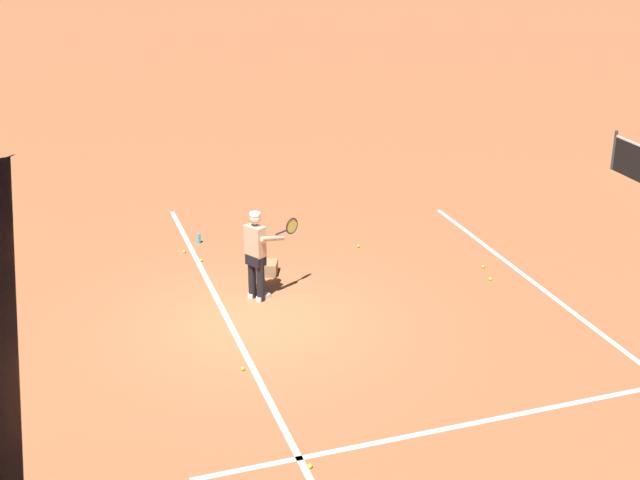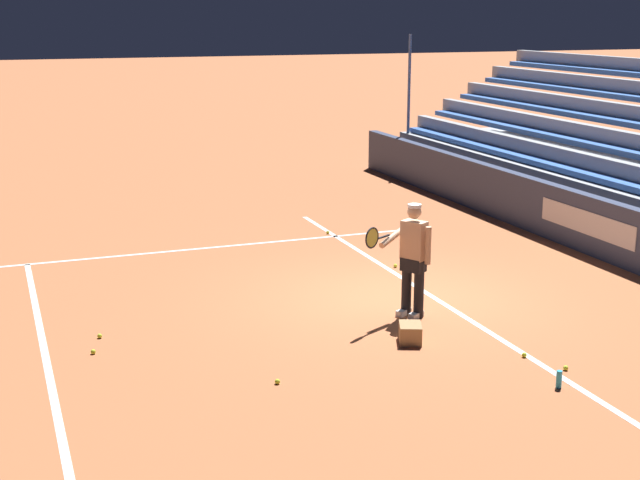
{
  "view_description": "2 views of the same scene",
  "coord_description": "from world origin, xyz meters",
  "px_view_note": "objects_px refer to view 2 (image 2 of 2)",
  "views": [
    {
      "loc": [
        13.73,
        -3.42,
        7.32
      ],
      "look_at": [
        0.16,
        1.12,
        1.46
      ],
      "focal_mm": 50.0,
      "sensor_mm": 36.0,
      "label": 1
    },
    {
      "loc": [
        -12.26,
        5.95,
        4.42
      ],
      "look_at": [
        -0.49,
        1.56,
        1.21
      ],
      "focal_mm": 50.0,
      "sensor_mm": 36.0,
      "label": 2
    }
  ],
  "objects_px": {
    "tennis_ball_stray_back": "(277,382)",
    "tennis_ball_by_box": "(566,368)",
    "ball_box_cardboard": "(410,333)",
    "tennis_ball_midcourt": "(93,352)",
    "tennis_ball_toward_net": "(328,232)",
    "tennis_ball_far_left": "(100,336)",
    "tennis_player": "(412,259)",
    "tennis_ball_on_baseline": "(395,266)",
    "water_bottle": "(559,379)",
    "tennis_ball_far_right": "(524,355)"
  },
  "relations": [
    {
      "from": "tennis_ball_stray_back",
      "to": "tennis_ball_by_box",
      "type": "height_order",
      "value": "same"
    },
    {
      "from": "ball_box_cardboard",
      "to": "tennis_ball_midcourt",
      "type": "distance_m",
      "value": 4.3
    },
    {
      "from": "tennis_ball_toward_net",
      "to": "tennis_ball_far_left",
      "type": "relative_size",
      "value": 1.0
    },
    {
      "from": "tennis_player",
      "to": "tennis_ball_on_baseline",
      "type": "bearing_deg",
      "value": -20.15
    },
    {
      "from": "tennis_ball_midcourt",
      "to": "water_bottle",
      "type": "bearing_deg",
      "value": -121.01
    },
    {
      "from": "tennis_player",
      "to": "tennis_ball_by_box",
      "type": "xyz_separation_m",
      "value": [
        -2.59,
        -0.92,
        -0.86
      ]
    },
    {
      "from": "tennis_ball_toward_net",
      "to": "tennis_ball_far_left",
      "type": "height_order",
      "value": "same"
    },
    {
      "from": "tennis_ball_toward_net",
      "to": "tennis_ball_midcourt",
      "type": "height_order",
      "value": "same"
    },
    {
      "from": "tennis_ball_on_baseline",
      "to": "tennis_ball_stray_back",
      "type": "height_order",
      "value": "same"
    },
    {
      "from": "tennis_ball_on_baseline",
      "to": "tennis_ball_far_left",
      "type": "bearing_deg",
      "value": 108.37
    },
    {
      "from": "tennis_ball_far_right",
      "to": "tennis_ball_toward_net",
      "type": "bearing_deg",
      "value": 0.06
    },
    {
      "from": "ball_box_cardboard",
      "to": "tennis_ball_by_box",
      "type": "xyz_separation_m",
      "value": [
        -1.61,
        -1.41,
        -0.1
      ]
    },
    {
      "from": "tennis_ball_far_left",
      "to": "tennis_ball_far_right",
      "type": "relative_size",
      "value": 1.0
    },
    {
      "from": "tennis_player",
      "to": "tennis_ball_stray_back",
      "type": "distance_m",
      "value": 3.27
    },
    {
      "from": "tennis_ball_stray_back",
      "to": "tennis_ball_by_box",
      "type": "xyz_separation_m",
      "value": [
        -0.88,
        -3.57,
        0.0
      ]
    },
    {
      "from": "tennis_player",
      "to": "tennis_ball_on_baseline",
      "type": "relative_size",
      "value": 25.98
    },
    {
      "from": "tennis_ball_toward_net",
      "to": "tennis_ball_far_left",
      "type": "bearing_deg",
      "value": 131.35
    },
    {
      "from": "tennis_player",
      "to": "tennis_ball_by_box",
      "type": "distance_m",
      "value": 2.88
    },
    {
      "from": "tennis_ball_toward_net",
      "to": "tennis_ball_far_left",
      "type": "distance_m",
      "value": 6.88
    },
    {
      "from": "tennis_player",
      "to": "tennis_ball_far_right",
      "type": "height_order",
      "value": "tennis_player"
    },
    {
      "from": "tennis_ball_on_baseline",
      "to": "tennis_ball_midcourt",
      "type": "xyz_separation_m",
      "value": [
        -2.37,
        5.56,
        0.0
      ]
    },
    {
      "from": "tennis_player",
      "to": "tennis_ball_midcourt",
      "type": "relative_size",
      "value": 25.98
    },
    {
      "from": "tennis_player",
      "to": "tennis_ball_by_box",
      "type": "height_order",
      "value": "tennis_player"
    },
    {
      "from": "tennis_player",
      "to": "tennis_ball_far_right",
      "type": "bearing_deg",
      "value": -161.55
    },
    {
      "from": "tennis_player",
      "to": "tennis_ball_far_right",
      "type": "relative_size",
      "value": 25.98
    },
    {
      "from": "ball_box_cardboard",
      "to": "tennis_ball_midcourt",
      "type": "relative_size",
      "value": 6.06
    },
    {
      "from": "tennis_ball_far_left",
      "to": "tennis_ball_stray_back",
      "type": "height_order",
      "value": "same"
    },
    {
      "from": "tennis_ball_stray_back",
      "to": "water_bottle",
      "type": "height_order",
      "value": "water_bottle"
    },
    {
      "from": "ball_box_cardboard",
      "to": "tennis_ball_stray_back",
      "type": "bearing_deg",
      "value": 108.62
    },
    {
      "from": "tennis_ball_far_left",
      "to": "tennis_ball_stray_back",
      "type": "distance_m",
      "value": 3.02
    },
    {
      "from": "water_bottle",
      "to": "tennis_ball_stray_back",
      "type": "bearing_deg",
      "value": 67.67
    },
    {
      "from": "tennis_player",
      "to": "tennis_ball_toward_net",
      "type": "xyz_separation_m",
      "value": [
        5.22,
        -0.67,
        -0.86
      ]
    },
    {
      "from": "tennis_ball_on_baseline",
      "to": "ball_box_cardboard",
      "type": "bearing_deg",
      "value": 157.97
    },
    {
      "from": "tennis_ball_stray_back",
      "to": "tennis_ball_midcourt",
      "type": "bearing_deg",
      "value": 47.94
    },
    {
      "from": "tennis_player",
      "to": "ball_box_cardboard",
      "type": "bearing_deg",
      "value": 153.47
    },
    {
      "from": "tennis_ball_toward_net",
      "to": "tennis_ball_by_box",
      "type": "relative_size",
      "value": 1.0
    },
    {
      "from": "tennis_ball_far_right",
      "to": "tennis_ball_far_left",
      "type": "bearing_deg",
      "value": 62.5
    },
    {
      "from": "tennis_ball_toward_net",
      "to": "tennis_ball_far_right",
      "type": "xyz_separation_m",
      "value": [
        -7.24,
        -0.01,
        0.0
      ]
    },
    {
      "from": "tennis_ball_by_box",
      "to": "water_bottle",
      "type": "relative_size",
      "value": 0.3
    },
    {
      "from": "ball_box_cardboard",
      "to": "tennis_ball_midcourt",
      "type": "height_order",
      "value": "ball_box_cardboard"
    },
    {
      "from": "tennis_ball_stray_back",
      "to": "water_bottle",
      "type": "relative_size",
      "value": 0.3
    },
    {
      "from": "tennis_player",
      "to": "ball_box_cardboard",
      "type": "xyz_separation_m",
      "value": [
        -0.98,
        0.49,
        -0.76
      ]
    },
    {
      "from": "tennis_ball_stray_back",
      "to": "tennis_ball_midcourt",
      "type": "distance_m",
      "value": 2.7
    },
    {
      "from": "tennis_ball_toward_net",
      "to": "tennis_ball_midcourt",
      "type": "relative_size",
      "value": 1.0
    },
    {
      "from": "tennis_ball_far_right",
      "to": "ball_box_cardboard",
      "type": "bearing_deg",
      "value": 48.32
    },
    {
      "from": "tennis_ball_on_baseline",
      "to": "tennis_ball_midcourt",
      "type": "relative_size",
      "value": 1.0
    },
    {
      "from": "ball_box_cardboard",
      "to": "tennis_player",
      "type": "bearing_deg",
      "value": -26.53
    },
    {
      "from": "ball_box_cardboard",
      "to": "tennis_ball_far_left",
      "type": "bearing_deg",
      "value": 67.57
    },
    {
      "from": "tennis_player",
      "to": "ball_box_cardboard",
      "type": "distance_m",
      "value": 1.34
    },
    {
      "from": "ball_box_cardboard",
      "to": "tennis_ball_far_right",
      "type": "relative_size",
      "value": 6.06
    }
  ]
}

